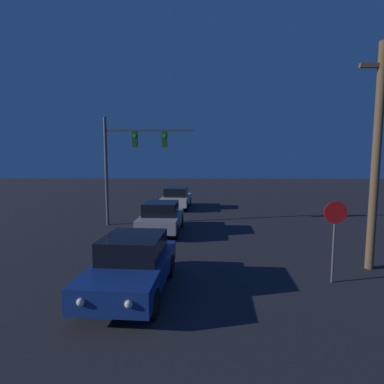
{
  "coord_description": "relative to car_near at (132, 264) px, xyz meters",
  "views": [
    {
      "loc": [
        0.25,
        0.43,
        3.88
      ],
      "look_at": [
        0.0,
        13.24,
        2.46
      ],
      "focal_mm": 28.0,
      "sensor_mm": 36.0,
      "label": 1
    }
  ],
  "objects": [
    {
      "name": "stop_sign",
      "position": [
        6.13,
        0.79,
        0.97
      ],
      "size": [
        0.7,
        0.07,
        2.59
      ],
      "color": "#4C4C51",
      "rests_on": "ground_plane"
    },
    {
      "name": "car_mid",
      "position": [
        -0.01,
        7.11,
        0.0
      ],
      "size": [
        2.15,
        4.37,
        1.65
      ],
      "rotation": [
        0.0,
        0.0,
        -0.04
      ],
      "color": "#99999E",
      "rests_on": "ground_plane"
    },
    {
      "name": "car_far",
      "position": [
        0.23,
        14.88,
        0.0
      ],
      "size": [
        2.23,
        4.41,
        1.65
      ],
      "rotation": [
        0.0,
        0.0,
        -0.06
      ],
      "color": "beige",
      "rests_on": "ground_plane"
    },
    {
      "name": "traffic_signal_mast",
      "position": [
        -2.1,
        8.95,
        3.35
      ],
      "size": [
        5.21,
        0.3,
        6.26
      ],
      "color": "#4C4C51",
      "rests_on": "ground_plane"
    },
    {
      "name": "utility_pole",
      "position": [
        8.0,
        2.05,
        3.17
      ],
      "size": [
        1.49,
        0.28,
        7.73
      ],
      "color": "brown",
      "rests_on": "ground_plane"
    },
    {
      "name": "car_near",
      "position": [
        0.0,
        0.0,
        0.0
      ],
      "size": [
        2.23,
        4.41,
        1.65
      ],
      "rotation": [
        0.0,
        0.0,
        3.08
      ],
      "color": "navy",
      "rests_on": "ground_plane"
    }
  ]
}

